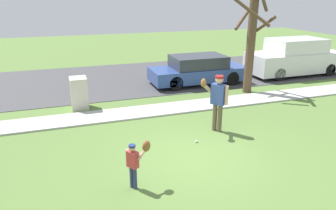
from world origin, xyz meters
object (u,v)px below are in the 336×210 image
at_px(parked_wagon_blue, 198,70).
at_px(person_adult, 217,97).
at_px(person_child, 136,159).
at_px(utility_cabinet, 79,93).
at_px(parked_van_white, 295,58).
at_px(street_tree_near, 251,40).
at_px(baseball, 196,141).

bearing_deg(parked_wagon_blue, person_adult, 72.18).
xyz_separation_m(person_child, utility_cabinet, (-0.83, 5.65, -0.12)).
bearing_deg(parked_van_white, street_tree_near, 26.11).
bearing_deg(utility_cabinet, street_tree_near, -1.30).
xyz_separation_m(utility_cabinet, street_tree_near, (7.06, -0.16, 1.67)).
distance_m(street_tree_near, parked_wagon_blue, 2.94).
bearing_deg(person_adult, parked_wagon_blue, -142.65).
bearing_deg(parked_wagon_blue, parked_van_white, -179.89).
xyz_separation_m(person_child, parked_van_white, (10.24, 7.46, 0.19)).
height_order(utility_cabinet, parked_van_white, parked_van_white).
bearing_deg(person_adult, parked_van_white, -178.58).
bearing_deg(parked_van_white, baseball, 35.80).
xyz_separation_m(baseball, street_tree_near, (4.08, 3.87, 2.22)).
bearing_deg(parked_van_white, person_adult, 36.25).
bearing_deg(person_child, parked_van_white, 1.23).
bearing_deg(utility_cabinet, person_adult, -41.96).
distance_m(street_tree_near, parked_van_white, 4.68).
bearing_deg(parked_wagon_blue, street_tree_near, 127.33).
xyz_separation_m(person_adult, person_child, (-3.04, -2.17, -0.40)).
xyz_separation_m(person_adult, utility_cabinet, (-3.87, 3.48, -0.51)).
height_order(street_tree_near, parked_wagon_blue, street_tree_near).
relative_size(person_child, parked_wagon_blue, 0.24).
xyz_separation_m(person_adult, parked_wagon_blue, (1.70, 5.28, -0.44)).
xyz_separation_m(baseball, parked_wagon_blue, (2.59, 5.83, 0.62)).
distance_m(baseball, utility_cabinet, 5.04).
xyz_separation_m(person_child, street_tree_near, (6.23, 5.49, 1.55)).
relative_size(person_adult, parked_van_white, 0.36).
distance_m(baseball, street_tree_near, 6.05).
height_order(utility_cabinet, street_tree_near, street_tree_near).
height_order(baseball, street_tree_near, street_tree_near).
distance_m(utility_cabinet, street_tree_near, 7.25).
xyz_separation_m(person_child, baseball, (2.14, 1.62, -0.67)).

